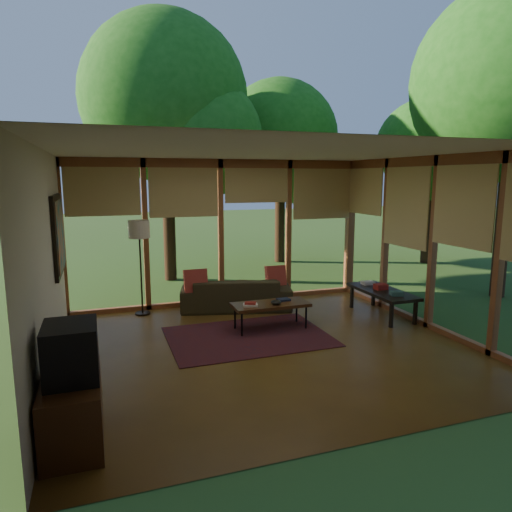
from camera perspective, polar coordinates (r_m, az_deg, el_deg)
name	(u,v)px	position (r m, az deg, el deg)	size (l,w,h in m)	color
floor	(267,347)	(6.56, 1.45, -11.35)	(5.50, 5.50, 0.00)	brown
ceiling	(268,152)	(6.13, 1.56, 12.93)	(5.50, 5.50, 0.00)	silver
wall_left	(47,266)	(5.84, -24.65, -1.10)	(0.04, 5.00, 2.70)	beige
wall_front	(372,298)	(4.01, 14.26, -5.12)	(5.50, 0.04, 2.70)	beige
window_wall_back	(221,233)	(8.56, -4.42, 2.93)	(5.50, 0.12, 2.70)	#95552E
window_wall_right	(433,244)	(7.61, 21.27, 1.45)	(0.12, 5.00, 2.70)	#95552E
exterior_lawn	(397,245)	(17.24, 17.18, 1.38)	(40.00, 40.00, 0.00)	#30541F
tree_nw	(165,99)	(10.90, -11.34, 18.68)	(3.70, 3.70, 5.95)	#332012
tree_ne	(279,139)	(13.03, 2.94, 14.42)	(3.21, 3.21, 5.05)	#332012
tree_se	(512,83)	(10.29, 29.33, 18.30)	(3.70, 3.70, 5.97)	#332012
tree_far	(426,150)	(13.51, 20.53, 12.27)	(2.75, 2.75, 4.49)	#332012
rug	(248,336)	(6.96, -0.96, -10.03)	(2.37, 1.68, 0.01)	maroon
sofa	(236,293)	(8.32, -2.50, -4.69)	(1.97, 0.77, 0.58)	#352F1A
pillow_left	(196,281)	(8.03, -7.55, -3.15)	(0.40, 0.13, 0.40)	maroon
pillow_right	(276,276)	(8.45, 2.47, -2.53)	(0.37, 0.12, 0.37)	maroon
ct_book_lower	(250,305)	(7.01, -0.70, -6.14)	(0.22, 0.16, 0.03)	beige
ct_book_upper	(250,303)	(7.00, -0.70, -5.92)	(0.17, 0.13, 0.03)	maroon
ct_book_side	(283,300)	(7.33, 3.44, -5.46)	(0.20, 0.15, 0.03)	#151D31
ct_bowl	(276,302)	(7.09, 2.51, -5.79)	(0.16, 0.16, 0.07)	black
media_cabinet	(73,410)	(4.62, -21.93, -17.44)	(0.50, 1.00, 0.60)	#4B2914
television	(71,352)	(4.40, -22.13, -11.02)	(0.45, 0.55, 0.50)	black
console_book_a	(397,294)	(7.84, 17.18, -4.50)	(0.19, 0.14, 0.07)	#325850
console_book_b	(381,287)	(8.19, 15.32, -3.72)	(0.21, 0.15, 0.10)	maroon
console_book_c	(368,283)	(8.52, 13.80, -3.27)	(0.21, 0.16, 0.06)	beige
floor_lamp	(139,235)	(8.02, -14.38, 2.60)	(0.36, 0.36, 1.65)	black
coffee_table	(271,305)	(7.18, 1.83, -6.17)	(1.20, 0.50, 0.43)	#4B2914
side_console	(382,293)	(8.17, 15.49, -4.43)	(0.60, 1.40, 0.46)	black
wall_painting	(58,235)	(7.19, -23.46, 2.47)	(0.06, 1.35, 1.15)	black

